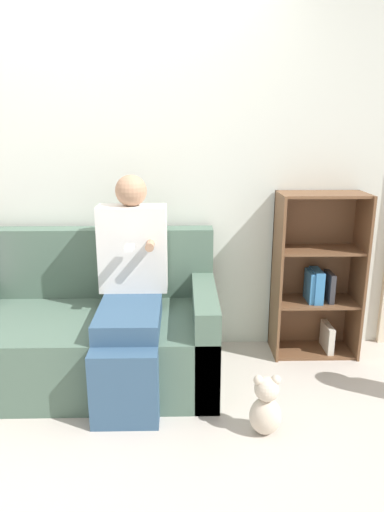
{
  "coord_description": "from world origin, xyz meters",
  "views": [
    {
      "loc": [
        0.61,
        -2.12,
        1.54
      ],
      "look_at": [
        0.67,
        0.58,
        0.78
      ],
      "focal_mm": 32.0,
      "sensor_mm": 36.0,
      "label": 1
    }
  ],
  "objects_px": {
    "adult_seated": "(130,284)",
    "couch": "(57,333)",
    "bookshelf": "(316,278)",
    "teddy_bear": "(266,407)"
  },
  "relations": [
    {
      "from": "adult_seated",
      "to": "bookshelf",
      "type": "distance_m",
      "value": 1.3
    },
    {
      "from": "adult_seated",
      "to": "bookshelf",
      "type": "xyz_separation_m",
      "value": [
        1.23,
        0.4,
        -0.1
      ]
    },
    {
      "from": "bookshelf",
      "to": "teddy_bear",
      "type": "bearing_deg",
      "value": -118.15
    },
    {
      "from": "teddy_bear",
      "to": "bookshelf",
      "type": "bearing_deg",
      "value": 61.85
    },
    {
      "from": "couch",
      "to": "adult_seated",
      "type": "relative_size",
      "value": 1.58
    },
    {
      "from": "bookshelf",
      "to": "adult_seated",
      "type": "bearing_deg",
      "value": -162.2
    },
    {
      "from": "bookshelf",
      "to": "teddy_bear",
      "type": "relative_size",
      "value": 3.35
    },
    {
      "from": "couch",
      "to": "teddy_bear",
      "type": "bearing_deg",
      "value": -26.85
    },
    {
      "from": "adult_seated",
      "to": "couch",
      "type": "bearing_deg",
      "value": 169.95
    },
    {
      "from": "couch",
      "to": "bookshelf",
      "type": "distance_m",
      "value": 1.77
    }
  ]
}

